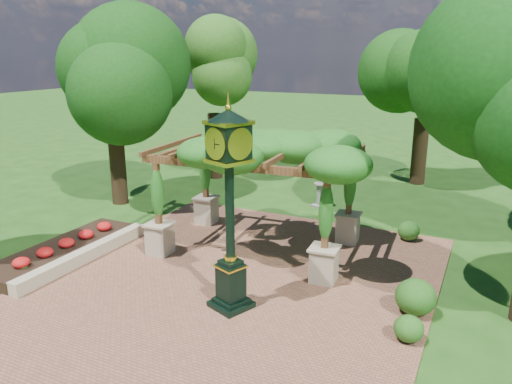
% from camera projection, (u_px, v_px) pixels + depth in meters
% --- Properties ---
extents(ground, '(120.00, 120.00, 0.00)m').
position_uv_depth(ground, '(212.00, 303.00, 12.30)').
color(ground, '#1E4714').
rests_on(ground, ground).
extents(brick_plaza, '(10.00, 12.00, 0.04)m').
position_uv_depth(brick_plaza, '(231.00, 285.00, 13.16)').
color(brick_plaza, brown).
rests_on(brick_plaza, ground).
extents(border_wall, '(0.35, 5.00, 0.40)m').
position_uv_depth(border_wall, '(85.00, 256.00, 14.60)').
color(border_wall, '#C6B793').
rests_on(border_wall, ground).
extents(flower_bed, '(1.50, 5.00, 0.36)m').
position_uv_depth(flower_bed, '(63.00, 251.00, 14.99)').
color(flower_bed, red).
rests_on(flower_bed, ground).
extents(pedestal_clock, '(1.24, 1.24, 4.84)m').
position_uv_depth(pedestal_clock, '(229.00, 193.00, 11.25)').
color(pedestal_clock, black).
rests_on(pedestal_clock, brick_plaza).
extents(pergola, '(6.13, 4.10, 3.71)m').
position_uv_depth(pergola, '(257.00, 153.00, 14.82)').
color(pergola, tan).
rests_on(pergola, brick_plaza).
extents(sundial, '(0.69, 0.69, 0.97)m').
position_uv_depth(sundial, '(320.00, 196.00, 19.73)').
color(sundial, gray).
rests_on(sundial, ground).
extents(shrub_front, '(0.80, 0.80, 0.57)m').
position_uv_depth(shrub_front, '(409.00, 329.00, 10.54)').
color(shrub_front, '#245518').
rests_on(shrub_front, brick_plaza).
extents(shrub_mid, '(1.22, 1.22, 0.85)m').
position_uv_depth(shrub_mid, '(416.00, 297.00, 11.60)').
color(shrub_mid, '#225217').
rests_on(shrub_mid, brick_plaza).
extents(shrub_back, '(0.87, 0.87, 0.63)m').
position_uv_depth(shrub_back, '(409.00, 231.00, 16.18)').
color(shrub_back, '#2C671D').
rests_on(shrub_back, brick_plaza).
extents(tree_west_near, '(4.32, 4.32, 7.86)m').
position_uv_depth(tree_west_near, '(110.00, 67.00, 18.88)').
color(tree_west_near, '#342315').
rests_on(tree_west_near, ground).
extents(tree_west_far, '(3.41, 3.41, 8.05)m').
position_uv_depth(tree_west_far, '(213.00, 62.00, 22.98)').
color(tree_west_far, black).
rests_on(tree_west_far, ground).
extents(tree_north, '(4.05, 4.05, 7.82)m').
position_uv_depth(tree_north, '(427.00, 66.00, 21.91)').
color(tree_north, black).
rests_on(tree_north, ground).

